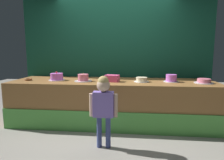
# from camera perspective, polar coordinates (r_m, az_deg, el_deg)

# --- Properties ---
(ground_plane) EXTENTS (12.00, 12.00, 0.00)m
(ground_plane) POSITION_cam_1_polar(r_m,az_deg,el_deg) (3.39, -0.73, -15.55)
(ground_plane) COLOR gray
(stage_platform) EXTENTS (3.85, 1.05, 0.83)m
(stage_platform) POSITION_cam_1_polar(r_m,az_deg,el_deg) (3.73, 0.17, -6.56)
(stage_platform) COLOR #9E6B38
(stage_platform) RESTS_ON ground_plane
(curtain_backdrop) EXTENTS (4.09, 0.08, 3.02)m
(curtain_backdrop) POSITION_cam_1_polar(r_m,az_deg,el_deg) (4.22, 1.04, 10.24)
(curtain_backdrop) COLOR #144C38
(curtain_backdrop) RESTS_ON ground_plane
(child_figure) EXTENTS (0.40, 0.19, 1.05)m
(child_figure) POSITION_cam_1_polar(r_m,az_deg,el_deg) (2.70, -2.58, -6.61)
(child_figure) COLOR #3F4C8C
(child_figure) RESTS_ON ground_plane
(pink_box) EXTENTS (0.28, 0.24, 0.12)m
(pink_box) POSITION_cam_1_polar(r_m,az_deg,el_deg) (3.54, 0.02, 0.52)
(pink_box) COLOR #E44C86
(pink_box) RESTS_ON stage_platform
(donut) EXTENTS (0.13, 0.13, 0.04)m
(donut) POSITION_cam_1_polar(r_m,az_deg,el_deg) (4.04, -23.79, 0.17)
(donut) COLOR brown
(donut) RESTS_ON stage_platform
(cake_far_left) EXTENTS (0.31, 0.31, 0.17)m
(cake_far_left) POSITION_cam_1_polar(r_m,az_deg,el_deg) (3.86, -16.23, 0.90)
(cake_far_left) COLOR white
(cake_far_left) RESTS_ON stage_platform
(cake_left) EXTENTS (0.33, 0.33, 0.17)m
(cake_left) POSITION_cam_1_polar(r_m,az_deg,el_deg) (3.62, -8.64, 0.57)
(cake_left) COLOR silver
(cake_left) RESTS_ON stage_platform
(cake_center) EXTENTS (0.28, 0.28, 0.09)m
(cake_center) POSITION_cam_1_polar(r_m,az_deg,el_deg) (3.55, 8.84, 0.08)
(cake_center) COLOR white
(cake_center) RESTS_ON stage_platform
(cake_right) EXTENTS (0.28, 0.28, 0.14)m
(cake_right) POSITION_cam_1_polar(r_m,az_deg,el_deg) (3.67, 17.34, 0.44)
(cake_right) COLOR white
(cake_right) RESTS_ON stage_platform
(cake_far_right) EXTENTS (0.33, 0.33, 0.08)m
(cake_far_right) POSITION_cam_1_polar(r_m,az_deg,el_deg) (3.73, 25.84, -0.32)
(cake_far_right) COLOR silver
(cake_far_right) RESTS_ON stage_platform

